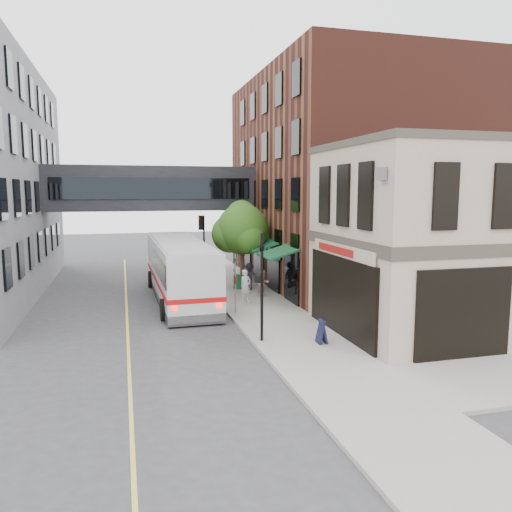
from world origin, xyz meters
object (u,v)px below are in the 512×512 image
bus (180,267)px  pedestrian_c (249,276)px  pedestrian_a (246,286)px  sandwich_board (322,331)px  newspaper_box (237,282)px  pedestrian_b (263,283)px

bus → pedestrian_c: bus is taller
pedestrian_c → bus: bearing=-135.7°
pedestrian_a → sandwich_board: pedestrian_a is taller
bus → newspaper_box: (3.80, 1.53, -1.30)m
newspaper_box → pedestrian_c: bearing=-22.0°
pedestrian_a → newspaper_box: bearing=63.7°
pedestrian_b → pedestrian_a: bearing=-155.8°
pedestrian_a → pedestrian_c: (1.07, 3.34, -0.07)m
pedestrian_a → pedestrian_c: bearing=51.9°
pedestrian_b → pedestrian_c: size_ratio=0.93×
newspaper_box → sandwich_board: 12.05m
pedestrian_b → sandwich_board: 9.38m
pedestrian_c → newspaper_box: size_ratio=1.84×
newspaper_box → pedestrian_b: bearing=-54.9°
bus → newspaper_box: bus is taller
pedestrian_b → sandwich_board: pedestrian_b is taller
bus → pedestrian_a: bus is taller
bus → pedestrian_a: 4.20m
sandwich_board → pedestrian_c: bearing=93.8°
pedestrian_b → pedestrian_c: 2.16m
bus → sandwich_board: bus is taller
pedestrian_b → sandwich_board: size_ratio=1.62×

